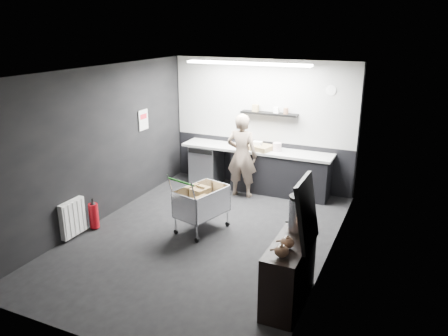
% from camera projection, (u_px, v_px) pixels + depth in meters
% --- Properties ---
extents(floor, '(5.50, 5.50, 0.00)m').
position_uv_depth(floor, '(204.00, 237.00, 7.24)').
color(floor, black).
rests_on(floor, ground).
extents(ceiling, '(5.50, 5.50, 0.00)m').
position_uv_depth(ceiling, '(201.00, 71.00, 6.40)').
color(ceiling, silver).
rests_on(ceiling, wall_back).
extents(wall_back, '(5.50, 0.00, 5.50)m').
position_uv_depth(wall_back, '(262.00, 124.00, 9.20)').
color(wall_back, black).
rests_on(wall_back, floor).
extents(wall_front, '(5.50, 0.00, 5.50)m').
position_uv_depth(wall_front, '(80.00, 231.00, 4.44)').
color(wall_front, black).
rests_on(wall_front, floor).
extents(wall_left, '(0.00, 5.50, 5.50)m').
position_uv_depth(wall_left, '(100.00, 145.00, 7.60)').
color(wall_left, black).
rests_on(wall_left, floor).
extents(wall_right, '(0.00, 5.50, 5.50)m').
position_uv_depth(wall_right, '(331.00, 177.00, 6.04)').
color(wall_right, black).
rests_on(wall_right, floor).
extents(kitchen_wall_panel, '(3.95, 0.02, 1.70)m').
position_uv_depth(kitchen_wall_panel, '(262.00, 101.00, 9.03)').
color(kitchen_wall_panel, '#AEAFAA').
rests_on(kitchen_wall_panel, wall_back).
extents(dado_panel, '(3.95, 0.02, 1.00)m').
position_uv_depth(dado_panel, '(260.00, 163.00, 9.45)').
color(dado_panel, black).
rests_on(dado_panel, wall_back).
extents(floating_shelf, '(1.20, 0.22, 0.04)m').
position_uv_depth(floating_shelf, '(269.00, 113.00, 8.93)').
color(floating_shelf, black).
rests_on(floating_shelf, wall_back).
extents(wall_clock, '(0.20, 0.03, 0.20)m').
position_uv_depth(wall_clock, '(331.00, 90.00, 8.38)').
color(wall_clock, white).
rests_on(wall_clock, wall_back).
extents(poster, '(0.02, 0.30, 0.40)m').
position_uv_depth(poster, '(143.00, 120.00, 8.66)').
color(poster, silver).
rests_on(poster, wall_left).
extents(poster_red_band, '(0.02, 0.22, 0.10)m').
position_uv_depth(poster_red_band, '(143.00, 116.00, 8.63)').
color(poster_red_band, red).
rests_on(poster_red_band, poster).
extents(radiator, '(0.10, 0.50, 0.60)m').
position_uv_depth(radiator, '(73.00, 218.00, 7.11)').
color(radiator, white).
rests_on(radiator, wall_left).
extents(ceiling_strip, '(2.40, 0.20, 0.04)m').
position_uv_depth(ceiling_strip, '(247.00, 64.00, 8.01)').
color(ceiling_strip, white).
rests_on(ceiling_strip, ceiling).
extents(prep_counter, '(3.20, 0.61, 0.90)m').
position_uv_depth(prep_counter, '(261.00, 170.00, 9.14)').
color(prep_counter, black).
rests_on(prep_counter, floor).
extents(person, '(0.64, 0.44, 1.71)m').
position_uv_depth(person, '(242.00, 156.00, 8.73)').
color(person, '#B8A892').
rests_on(person, floor).
extents(shopping_cart, '(0.78, 1.08, 1.03)m').
position_uv_depth(shopping_cart, '(202.00, 203.00, 7.33)').
color(shopping_cart, silver).
rests_on(shopping_cart, floor).
extents(sideboard, '(0.47, 1.11, 1.66)m').
position_uv_depth(sideboard, '(291.00, 264.00, 5.40)').
color(sideboard, black).
rests_on(sideboard, floor).
extents(fire_extinguisher, '(0.16, 0.16, 0.53)m').
position_uv_depth(fire_extinguisher, '(94.00, 215.00, 7.45)').
color(fire_extinguisher, '#A90B14').
rests_on(fire_extinguisher, floor).
extents(cardboard_box, '(0.59, 0.50, 0.10)m').
position_uv_depth(cardboard_box, '(259.00, 147.00, 8.96)').
color(cardboard_box, olive).
rests_on(cardboard_box, prep_counter).
extents(pink_tub, '(0.17, 0.17, 0.17)m').
position_uv_depth(pink_tub, '(277.00, 147.00, 8.85)').
color(pink_tub, silver).
rests_on(pink_tub, prep_counter).
extents(white_container, '(0.20, 0.16, 0.17)m').
position_uv_depth(white_container, '(257.00, 145.00, 8.97)').
color(white_container, white).
rests_on(white_container, prep_counter).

